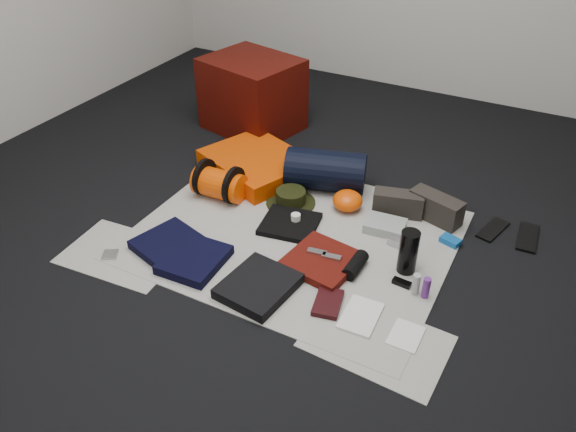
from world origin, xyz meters
The scene contains 37 objects.
floor centered at (0.00, 0.00, -0.01)m, with size 4.50×4.50×0.02m, color black.
newspaper_mat centered at (0.00, 0.00, 0.00)m, with size 1.60×1.30×0.01m, color beige.
newspaper_sheet_front_left centered at (-0.70, -0.55, 0.00)m, with size 0.58×0.40×0.00m, color beige.
newspaper_sheet_front_right centered at (0.65, -0.50, 0.00)m, with size 0.58×0.40×0.00m, color beige.
red_cabinet centered at (-0.85, 1.01, 0.25)m, with size 0.60×0.50×0.50m, color #440A05.
sleeping_pad centered at (-0.51, 0.48, 0.06)m, with size 0.60×0.49×0.11m, color #D94302.
stuff_sack centered at (-0.55, 0.12, 0.09)m, with size 0.17×0.17×0.29m, color #DF4403.
sack_strap_left centered at (-0.65, 0.12, 0.11)m, with size 0.22×0.22×0.03m, color black.
sack_strap_right centered at (-0.45, 0.12, 0.11)m, with size 0.22×0.22×0.03m, color black.
navy_duffel centered at (-0.05, 0.50, 0.13)m, with size 0.24×0.24×0.46m, color black.
boonie_brim centered at (-0.16, 0.26, 0.01)m, with size 0.28×0.28×0.01m, color black.
boonie_crown centered at (-0.16, 0.26, 0.05)m, with size 0.17×0.17×0.07m, color black.
hiking_boot_left centered at (0.42, 0.44, 0.07)m, with size 0.27×0.10×0.14m, color #2C2722.
hiking_boot_right centered at (0.61, 0.49, 0.08)m, with size 0.29×0.11×0.15m, color #2C2722.
flip_flop_left centered at (0.92, 0.54, 0.01)m, with size 0.09×0.23×0.01m, color black.
flip_flop_right centered at (1.10, 0.55, 0.01)m, with size 0.10×0.26×0.01m, color black.
trousers_navy_a centered at (-0.53, -0.40, 0.03)m, with size 0.27×0.30×0.05m, color black.
trousers_navy_b centered at (-0.33, -0.44, 0.03)m, with size 0.27×0.31×0.05m, color black.
trousers_charcoal centered at (0.05, -0.46, 0.03)m, with size 0.29×0.34×0.05m, color black.
black_tshirt centered at (-0.06, 0.06, 0.02)m, with size 0.29×0.27×0.03m, color black.
red_shirt centered at (0.23, -0.15, 0.03)m, with size 0.32×0.32×0.04m, color #4E0E08.
orange_stuff_sack centered at (0.15, 0.35, 0.06)m, with size 0.17×0.17×0.11m, color #DF4403.
first_aid_pouch centered at (0.41, 0.26, 0.03)m, with size 0.21×0.16×0.05m, color gray.
water_bottle centered at (0.61, 0.00, 0.12)m, with size 0.09×0.09×0.23m, color black.
speaker centered at (0.40, -0.12, 0.04)m, with size 0.07×0.07×0.18m, color black.
compact_camera centered at (0.52, 0.17, 0.03)m, with size 0.11×0.06×0.04m, color #AAAAAF.
cyan_case centered at (0.75, 0.31, 0.02)m, with size 0.10×0.06×0.03m, color #0F519A.
toiletry_purple centered at (0.75, -0.14, 0.06)m, with size 0.04×0.04×0.11m, color #5C267B.
toiletry_clear centered at (0.70, -0.14, 0.06)m, with size 0.04×0.04×0.11m, color #9DA29E.
paperback_book centered at (0.38, -0.40, 0.02)m, with size 0.12×0.18×0.03m, color black.
map_booklet centered at (0.54, -0.40, 0.01)m, with size 0.15×0.22×0.01m, color silver.
map_printout centered at (0.75, -0.42, 0.01)m, with size 0.13×0.17×0.01m, color silver.
sunglasses centered at (0.63, -0.11, 0.02)m, with size 0.09×0.04×0.02m, color black.
key_cluster centered at (-0.74, -0.59, 0.01)m, with size 0.07×0.07×0.01m, color #AAAAAF.
tape_roll centered at (-0.04, 0.09, 0.05)m, with size 0.05×0.05×0.04m, color silver.
energy_bar_a centered at (0.19, -0.13, 0.06)m, with size 0.10×0.04×0.01m, color #AAAAAF.
energy_bar_b centered at (0.27, -0.13, 0.06)m, with size 0.10×0.04×0.01m, color #AAAAAF.
Camera 1 is at (1.08, -2.12, 1.80)m, focal length 35.00 mm.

